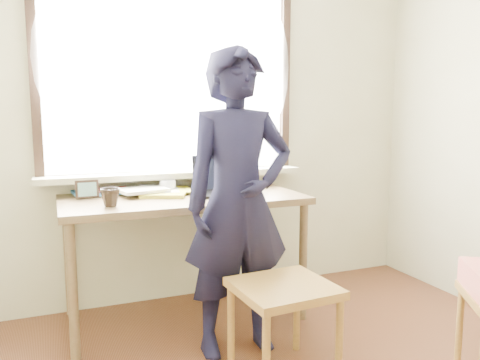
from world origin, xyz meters
name	(u,v)px	position (x,y,z in m)	size (l,w,h in m)	color
room_shell	(338,33)	(-0.02, 0.20, 1.64)	(3.52, 4.02, 2.61)	beige
desk	(183,209)	(-0.22, 1.63, 0.74)	(1.53, 0.77, 0.82)	brown
laptop	(222,185)	(0.03, 1.60, 0.88)	(0.41, 0.35, 0.25)	black
mug_white	(168,186)	(-0.29, 1.80, 0.86)	(0.11, 0.11, 0.09)	white
mug_dark	(110,197)	(-0.70, 1.44, 0.87)	(0.11, 0.11, 0.10)	black
mouse	(256,191)	(0.25, 1.53, 0.84)	(0.09, 0.06, 0.03)	black
desk_clutter	(159,191)	(-0.35, 1.77, 0.84)	(0.84, 0.55, 0.04)	white
book_a	(118,192)	(-0.61, 1.89, 0.83)	(0.18, 0.24, 0.02)	white
book_b	(219,186)	(0.11, 1.89, 0.83)	(0.20, 0.27, 0.02)	white
picture_frame	(87,191)	(-0.81, 1.73, 0.88)	(0.14, 0.02, 0.11)	black
work_chair	(284,298)	(0.06, 0.75, 0.41)	(0.51, 0.49, 0.49)	olive
person	(239,203)	(-0.05, 1.10, 0.86)	(0.63, 0.41, 1.71)	black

